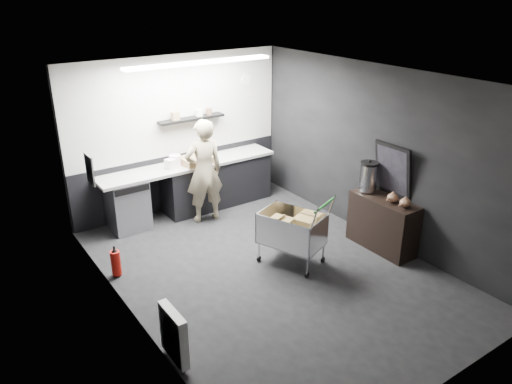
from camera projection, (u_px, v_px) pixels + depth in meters
floor at (271, 270)px, 7.09m from camera, size 5.50×5.50×0.00m
ceiling at (274, 79)px, 6.04m from camera, size 5.50×5.50×0.00m
wall_back at (178, 134)px, 8.65m from camera, size 5.50×0.00×5.50m
wall_front at (454, 275)px, 4.48m from camera, size 5.50×0.00×5.50m
wall_left at (127, 220)px, 5.52m from camera, size 0.00×5.50×5.50m
wall_right at (378, 155)px, 7.61m from camera, size 0.00×5.50×5.50m
kitchen_wall_panel at (177, 106)px, 8.44m from camera, size 3.95×0.02×1.70m
dado_panel at (182, 180)px, 8.97m from camera, size 3.95×0.02×1.00m
floating_shelf at (191, 119)px, 8.55m from camera, size 1.20×0.22×0.04m
wall_clock at (246, 79)px, 9.05m from camera, size 0.20×0.03×0.20m
poster at (90, 169)px, 6.44m from camera, size 0.02×0.30×0.40m
poster_red_band at (89, 164)px, 6.41m from camera, size 0.02×0.22×0.10m
radiator at (174, 335)px, 5.26m from camera, size 0.10×0.50×0.60m
ceiling_strip at (200, 63)px, 7.46m from camera, size 2.40×0.20×0.04m
prep_counter at (197, 186)px, 8.82m from camera, size 3.20×0.61×0.90m
person at (204, 171)px, 8.27m from camera, size 0.70×0.51×1.77m
shopping_cart at (291, 231)px, 7.11m from camera, size 0.89×1.15×1.05m
sideboard at (382, 216)px, 7.53m from camera, size 0.46×1.09×1.63m
fire_extinguisher at (116, 262)px, 6.88m from camera, size 0.14×0.14×0.45m
cardboard_box at (197, 160)px, 8.59m from camera, size 0.59×0.46×0.11m
pink_tub at (175, 161)px, 8.41m from camera, size 0.20×0.20×0.20m
white_container at (171, 164)px, 8.33m from camera, size 0.22×0.19×0.17m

